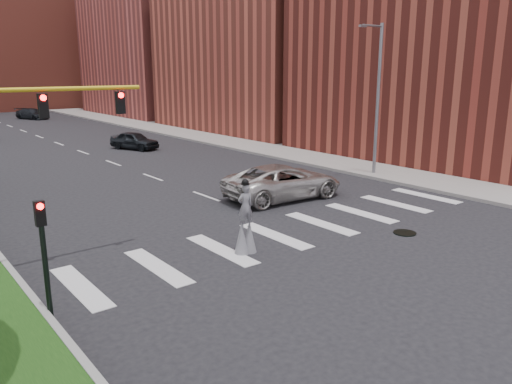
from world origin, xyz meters
The scene contains 14 objects.
ground_plane centered at (0.00, 0.00, 0.00)m, with size 160.00×160.00×0.00m, color black.
sidewalk_right centered at (12.50, 25.00, 0.09)m, with size 5.00×90.00×0.18m, color gray.
manhole centered at (3.00, -2.00, 0.02)m, with size 0.90×0.90×0.04m, color black.
building_near centered at (22.00, 8.00, 11.00)m, with size 16.00×20.00×22.00m, color maroon.
building_mid centered at (22.00, 30.00, 12.00)m, with size 16.00×22.00×24.00m, color #A64534.
building_far centered at (22.00, 54.00, 10.00)m, with size 16.00×22.00×20.00m, color #AE4940.
building_backdrop centered at (6.00, 78.00, 9.00)m, with size 26.00×14.00×18.00m, color #A64534.
streetlight centered at (10.90, 6.00, 4.90)m, with size 2.05×0.20×9.00m.
traffic_signal centered at (-9.78, 3.00, 4.15)m, with size 5.30×0.23×6.20m.
secondary_signal centered at (-10.30, -0.50, 1.95)m, with size 0.25×0.21×3.23m.
stilt_performer centered at (-3.33, 0.23, 1.02)m, with size 0.84×0.56×2.71m.
suv_crossing centered at (2.88, 5.25, 0.87)m, with size 2.88×6.25×1.74m, color beige.
car_near centered at (3.91, 24.89, 0.72)m, with size 1.70×4.23×1.44m, color black.
car_far centered at (4.38, 56.97, 0.71)m, with size 1.98×4.87×1.41m, color black.
Camera 1 is at (-13.47, -13.22, 6.39)m, focal length 35.00 mm.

